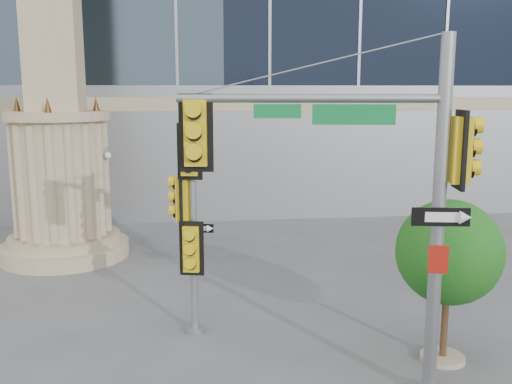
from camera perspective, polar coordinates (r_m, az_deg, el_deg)
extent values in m
plane|color=#545456|center=(12.67, 1.38, -17.09)|extent=(120.00, 120.00, 0.00)
cylinder|color=tan|center=(21.35, -18.51, -5.46)|extent=(4.40, 4.40, 0.50)
cylinder|color=tan|center=(21.24, -18.58, -4.42)|extent=(3.80, 3.80, 0.30)
cylinder|color=tan|center=(20.83, -18.91, 1.32)|extent=(3.00, 3.00, 4.00)
cylinder|color=tan|center=(20.63, -19.25, 7.23)|extent=(3.50, 3.50, 0.30)
cone|color=#472D14|center=(20.38, -15.71, 8.51)|extent=(0.24, 0.24, 0.50)
cone|color=#472D14|center=(20.93, -22.83, 8.14)|extent=(0.24, 0.24, 0.50)
cylinder|color=slate|center=(10.92, 17.72, -3.07)|extent=(0.25, 0.25, 6.79)
cylinder|color=slate|center=(10.29, 5.35, 9.31)|extent=(4.71, 0.97, 0.16)
cube|color=#0D7433|center=(10.33, 9.76, 7.64)|extent=(1.46, 0.30, 0.36)
cube|color=gold|center=(10.43, -6.01, 5.89)|extent=(0.67, 0.42, 1.41)
cube|color=gold|center=(10.79, 19.74, 3.98)|extent=(0.42, 0.67, 1.41)
cube|color=black|center=(10.73, 17.99, -2.38)|extent=(1.03, 0.21, 0.34)
cube|color=#9E190E|center=(10.92, 17.76, -6.44)|extent=(0.36, 0.10, 0.52)
cylinder|color=slate|center=(14.34, -6.10, -13.49)|extent=(0.49, 0.49, 0.12)
cylinder|color=slate|center=(13.54, -6.30, -3.69)|extent=(0.19, 0.19, 5.15)
cube|color=gold|center=(13.00, -6.65, 4.04)|extent=(0.61, 0.40, 1.29)
cube|color=gold|center=(13.43, -7.31, -0.67)|extent=(0.40, 0.61, 1.29)
cube|color=gold|center=(13.43, -6.45, -5.63)|extent=(0.61, 0.40, 1.29)
cube|color=black|center=(13.37, -5.62, -3.62)|extent=(0.63, 0.16, 0.21)
cylinder|color=tan|center=(13.57, 18.14, -15.45)|extent=(0.95, 0.95, 0.11)
cylinder|color=#382314|center=(13.21, 18.36, -11.91)|extent=(0.15, 0.15, 1.91)
sphere|color=#155313|center=(12.74, 18.74, -5.70)|extent=(2.23, 2.23, 2.23)
sphere|color=#155313|center=(13.26, 20.04, -6.59)|extent=(1.38, 1.38, 1.38)
sphere|color=#155313|center=(12.43, 17.64, -7.30)|extent=(1.17, 1.17, 1.17)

